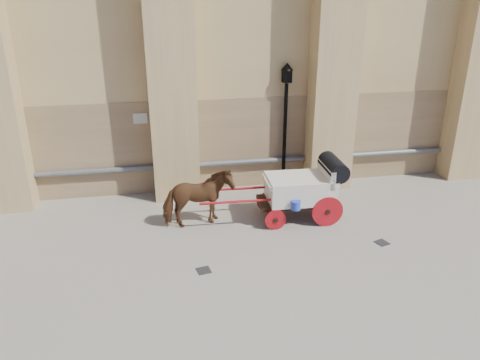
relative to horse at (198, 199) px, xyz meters
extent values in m
plane|color=slate|center=(0.54, -1.43, -0.81)|extent=(90.00, 90.00, 0.00)
cube|color=#9A7B5A|center=(2.54, 2.72, 0.69)|extent=(44.00, 0.35, 3.00)
cylinder|color=#59595B|center=(2.54, 2.45, 0.09)|extent=(42.00, 0.18, 0.18)
cube|color=beige|center=(-1.46, 2.54, 1.69)|extent=(0.42, 0.04, 0.32)
imported|color=brown|center=(0.00, 0.00, 0.00)|extent=(2.03, 1.21, 1.61)
cube|color=black|center=(2.81, -0.06, -0.27)|extent=(2.19, 1.06, 0.12)
cube|color=beige|center=(2.90, -0.06, 0.13)|extent=(1.91, 1.29, 0.69)
cube|color=beige|center=(3.64, -0.09, 0.52)|extent=(0.19, 1.23, 0.54)
cube|color=beige|center=(2.07, -0.03, 0.37)|extent=(0.38, 1.09, 0.10)
cylinder|color=black|center=(3.83, -0.10, 0.71)|extent=(0.59, 1.25, 0.55)
cylinder|color=#A20D15|center=(3.52, -0.69, -0.36)|extent=(0.88, 0.09, 0.88)
cylinder|color=#A20D15|center=(3.56, 0.52, -0.36)|extent=(0.88, 0.09, 0.88)
cylinder|color=#A20D15|center=(2.05, -0.64, -0.51)|extent=(0.59, 0.08, 0.59)
cylinder|color=#A20D15|center=(2.09, 0.58, -0.51)|extent=(0.59, 0.08, 0.59)
cylinder|color=#A20D15|center=(1.17, -0.44, 0.03)|extent=(2.35, 0.16, 0.07)
cylinder|color=#A20D15|center=(1.21, 0.44, 0.03)|extent=(2.35, 0.16, 0.07)
cylinder|color=blue|center=(2.58, -0.74, -0.07)|extent=(0.25, 0.25, 0.25)
cylinder|color=black|center=(3.09, 2.37, 0.92)|extent=(0.11, 0.11, 3.44)
cone|color=black|center=(3.09, 2.37, -0.63)|extent=(0.34, 0.34, 0.34)
cube|color=black|center=(3.09, 2.37, 2.87)|extent=(0.27, 0.27, 0.40)
cone|color=black|center=(3.09, 2.37, 3.16)|extent=(0.38, 0.38, 0.23)
cube|color=black|center=(-0.13, -2.34, -0.80)|extent=(0.37, 0.37, 0.01)
cube|color=black|center=(4.61, -1.88, -0.80)|extent=(0.40, 0.40, 0.01)
camera|label=1|loc=(-0.99, -11.74, 5.32)|focal=35.00mm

